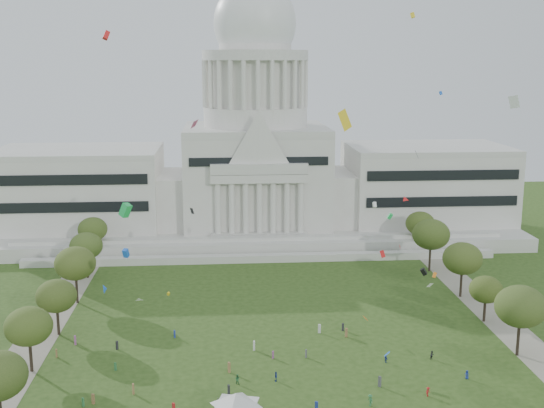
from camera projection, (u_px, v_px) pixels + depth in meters
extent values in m
cube|color=beige|center=(256.00, 226.00, 219.62)|extent=(160.00, 60.00, 4.00)
cube|color=beige|center=(262.00, 258.00, 187.62)|extent=(130.00, 3.00, 2.00)
cube|color=beige|center=(260.00, 245.00, 195.12)|extent=(140.00, 3.00, 5.00)
cube|color=beige|center=(80.00, 190.00, 211.95)|extent=(50.00, 34.00, 22.00)
cube|color=beige|center=(426.00, 185.00, 219.99)|extent=(50.00, 34.00, 22.00)
cube|color=beige|center=(170.00, 199.00, 212.66)|extent=(12.00, 26.00, 16.00)
cube|color=beige|center=(341.00, 196.00, 216.61)|extent=(12.00, 26.00, 16.00)
cube|color=beige|center=(256.00, 178.00, 215.35)|extent=(44.00, 38.00, 28.00)
cube|color=beige|center=(259.00, 179.00, 195.17)|extent=(28.00, 3.00, 2.40)
cube|color=black|center=(67.00, 194.00, 194.75)|extent=(46.00, 0.40, 11.00)
cube|color=black|center=(443.00, 189.00, 202.79)|extent=(46.00, 0.40, 11.00)
cylinder|color=beige|center=(255.00, 116.00, 211.36)|extent=(32.00, 32.00, 6.00)
cylinder|color=beige|center=(255.00, 84.00, 209.30)|extent=(28.00, 28.00, 14.00)
cylinder|color=beige|center=(255.00, 55.00, 207.56)|extent=(32.40, 32.40, 3.00)
cylinder|color=beige|center=(255.00, 37.00, 206.42)|extent=(22.00, 22.00, 8.00)
ellipsoid|color=silver|center=(255.00, 23.00, 205.60)|extent=(25.00, 25.00, 26.20)
cube|color=gray|center=(34.00, 343.00, 133.57)|extent=(8.00, 160.00, 0.04)
cube|color=gray|center=(509.00, 329.00, 140.58)|extent=(8.00, 160.00, 0.04)
cylinder|color=black|center=(31.00, 357.00, 120.83)|extent=(0.56, 0.56, 5.47)
ellipsoid|color=#3B511A|center=(28.00, 326.00, 119.64)|extent=(8.42, 8.42, 6.89)
cylinder|color=black|center=(518.00, 340.00, 127.41)|extent=(0.56, 0.56, 6.20)
ellipsoid|color=#364B1C|center=(521.00, 306.00, 126.05)|extent=(9.55, 9.55, 7.82)
cylinder|color=black|center=(58.00, 322.00, 137.13)|extent=(0.56, 0.56, 5.27)
ellipsoid|color=#354618|center=(56.00, 296.00, 135.98)|extent=(8.12, 8.12, 6.65)
cylinder|color=black|center=(484.00, 311.00, 144.23)|extent=(0.56, 0.56, 4.56)
ellipsoid|color=#354614|center=(486.00, 289.00, 143.24)|extent=(7.01, 7.01, 5.74)
cylinder|color=black|center=(77.00, 290.00, 155.11)|extent=(0.56, 0.56, 6.03)
ellipsoid|color=#3D4D1B|center=(75.00, 263.00, 153.80)|extent=(9.29, 9.29, 7.60)
cylinder|color=black|center=(461.00, 284.00, 159.29)|extent=(0.56, 0.56, 5.97)
ellipsoid|color=#394B19|center=(462.00, 258.00, 157.99)|extent=(9.19, 9.19, 7.52)
cylinder|color=black|center=(87.00, 268.00, 173.24)|extent=(0.56, 0.56, 5.41)
ellipsoid|color=#3A511E|center=(86.00, 246.00, 172.06)|extent=(8.33, 8.33, 6.81)
cylinder|color=black|center=(430.00, 259.00, 178.82)|extent=(0.56, 0.56, 6.37)
ellipsoid|color=#314616|center=(431.00, 234.00, 177.43)|extent=(9.82, 9.82, 8.03)
cylinder|color=black|center=(94.00, 249.00, 190.82)|extent=(0.56, 0.56, 5.32)
ellipsoid|color=#334A18|center=(93.00, 229.00, 189.66)|extent=(8.19, 8.19, 6.70)
cylinder|color=black|center=(419.00, 243.00, 196.60)|extent=(0.56, 0.56, 5.47)
ellipsoid|color=#344714|center=(420.00, 223.00, 195.41)|extent=(8.42, 8.42, 6.89)
cylinder|color=#4C4C4C|center=(218.00, 405.00, 106.96)|extent=(0.12, 0.12, 2.51)
cylinder|color=#4C4C4C|center=(254.00, 404.00, 107.37)|extent=(0.12, 0.12, 2.51)
cube|color=silver|center=(236.00, 405.00, 104.14)|extent=(7.36, 7.36, 0.20)
pyramid|color=silver|center=(236.00, 399.00, 103.91)|extent=(10.31, 10.31, 2.01)
imported|color=navy|center=(467.00, 375.00, 118.35)|extent=(0.88, 0.91, 1.58)
imported|color=#26262B|center=(432.00, 355.00, 126.09)|extent=(0.95, 0.80, 1.68)
imported|color=#33723F|center=(370.00, 400.00, 109.00)|extent=(1.11, 1.44, 1.99)
imported|color=navy|center=(276.00, 376.00, 117.49)|extent=(0.64, 1.07, 1.75)
imported|color=silver|center=(248.00, 403.00, 108.16)|extent=(1.35, 1.85, 1.86)
imported|color=#33723F|center=(237.00, 379.00, 116.50)|extent=(0.98, 0.79, 1.75)
imported|color=#B21E1E|center=(428.00, 392.00, 112.18)|extent=(1.16, 1.09, 1.63)
imported|color=navy|center=(386.00, 359.00, 124.72)|extent=(0.77, 0.96, 1.44)
cube|color=navy|center=(316.00, 407.00, 107.28)|extent=(0.53, 0.46, 1.70)
cube|color=olive|center=(346.00, 333.00, 136.27)|extent=(0.52, 0.35, 1.87)
cube|color=olive|center=(133.00, 389.00, 112.95)|extent=(0.41, 0.54, 1.82)
cube|color=#26262B|center=(117.00, 345.00, 130.44)|extent=(0.49, 0.52, 1.69)
cube|color=#33723F|center=(83.00, 402.00, 108.86)|extent=(0.46, 0.45, 1.50)
cube|color=navy|center=(175.00, 334.00, 135.94)|extent=(0.38, 0.48, 1.59)
cube|color=#994C8C|center=(75.00, 340.00, 132.56)|extent=(0.48, 0.57, 1.85)
cube|color=#26262B|center=(343.00, 327.00, 139.51)|extent=(0.43, 0.28, 1.60)
cube|color=#4C4C51|center=(306.00, 354.00, 126.80)|extent=(0.27, 0.43, 1.61)
cube|color=#4C4C51|center=(380.00, 382.00, 115.44)|extent=(0.54, 0.59, 1.88)
cube|color=silver|center=(254.00, 346.00, 130.02)|extent=(0.42, 0.56, 1.90)
cube|color=#26262B|center=(229.00, 390.00, 112.33)|extent=(0.44, 0.57, 1.92)
cube|color=#994C8C|center=(273.00, 355.00, 126.46)|extent=(0.39, 0.45, 1.47)
cube|color=silver|center=(319.00, 329.00, 138.27)|extent=(0.58, 0.56, 1.88)
cube|color=olive|center=(229.00, 367.00, 120.71)|extent=(0.52, 0.61, 1.95)
cube|color=olive|center=(93.00, 399.00, 109.62)|extent=(0.54, 0.45, 1.75)
cube|color=#33723F|center=(115.00, 367.00, 121.58)|extent=(0.47, 0.44, 1.50)
cube|color=olive|center=(57.00, 353.00, 126.97)|extent=(0.31, 0.46, 1.63)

